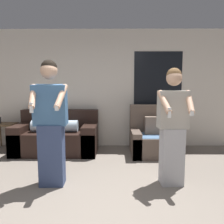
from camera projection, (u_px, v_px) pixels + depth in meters
The scene contains 7 objects.
ground_plane at pixel (89, 219), 2.32m from camera, with size 14.00×14.00×0.00m, color slate.
wall_back at pixel (103, 89), 5.10m from camera, with size 6.74×0.07×2.70m.
couch at pixel (57, 137), 4.71m from camera, with size 1.73×0.94×0.88m.
armchair at pixel (153, 138), 4.56m from camera, with size 0.94×0.84×1.01m.
side_table at pixel (5, 128), 4.95m from camera, with size 0.46×0.41×0.72m.
person_left at pixel (51, 123), 3.04m from camera, with size 0.51×0.48×1.77m.
person_right at pixel (173, 126), 3.07m from camera, with size 0.48×0.47×1.66m.
Camera 1 is at (0.26, -2.18, 1.40)m, focal length 35.00 mm.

